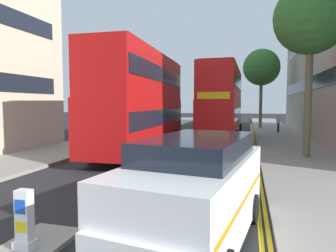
{
  "coord_description": "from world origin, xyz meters",
  "views": [
    {
      "loc": [
        3.94,
        -1.81,
        2.77
      ],
      "look_at": [
        0.5,
        11.0,
        1.8
      ],
      "focal_mm": 32.1,
      "sensor_mm": 36.0,
      "label": 1
    }
  ],
  "objects_px": {
    "double_decker_bus_oncoming": "(222,101)",
    "double_decker_bus_away": "(141,99)",
    "taxi_minivan": "(194,191)",
    "keep_left_bollard": "(25,222)",
    "pedestrian_far": "(278,123)"
  },
  "relations": [
    {
      "from": "double_decker_bus_oncoming",
      "to": "double_decker_bus_away",
      "type": "bearing_deg",
      "value": -116.16
    },
    {
      "from": "double_decker_bus_oncoming",
      "to": "taxi_minivan",
      "type": "height_order",
      "value": "double_decker_bus_oncoming"
    },
    {
      "from": "keep_left_bollard",
      "to": "pedestrian_far",
      "type": "relative_size",
      "value": 0.69
    },
    {
      "from": "taxi_minivan",
      "to": "double_decker_bus_away",
      "type": "bearing_deg",
      "value": 115.34
    },
    {
      "from": "double_decker_bus_away",
      "to": "double_decker_bus_oncoming",
      "type": "height_order",
      "value": "same"
    },
    {
      "from": "double_decker_bus_oncoming",
      "to": "keep_left_bollard",
      "type": "bearing_deg",
      "value": -95.66
    },
    {
      "from": "pedestrian_far",
      "to": "taxi_minivan",
      "type": "bearing_deg",
      "value": -98.82
    },
    {
      "from": "keep_left_bollard",
      "to": "taxi_minivan",
      "type": "bearing_deg",
      "value": 22.11
    },
    {
      "from": "keep_left_bollard",
      "to": "double_decker_bus_oncoming",
      "type": "xyz_separation_m",
      "value": [
        1.92,
        19.36,
        2.42
      ]
    },
    {
      "from": "taxi_minivan",
      "to": "keep_left_bollard",
      "type": "bearing_deg",
      "value": -157.89
    },
    {
      "from": "keep_left_bollard",
      "to": "pedestrian_far",
      "type": "bearing_deg",
      "value": 75.13
    },
    {
      "from": "double_decker_bus_away",
      "to": "pedestrian_far",
      "type": "bearing_deg",
      "value": 57.56
    },
    {
      "from": "double_decker_bus_away",
      "to": "taxi_minivan",
      "type": "height_order",
      "value": "double_decker_bus_away"
    },
    {
      "from": "double_decker_bus_oncoming",
      "to": "taxi_minivan",
      "type": "distance_m",
      "value": 18.3
    },
    {
      "from": "keep_left_bollard",
      "to": "pedestrian_far",
      "type": "height_order",
      "value": "pedestrian_far"
    }
  ]
}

